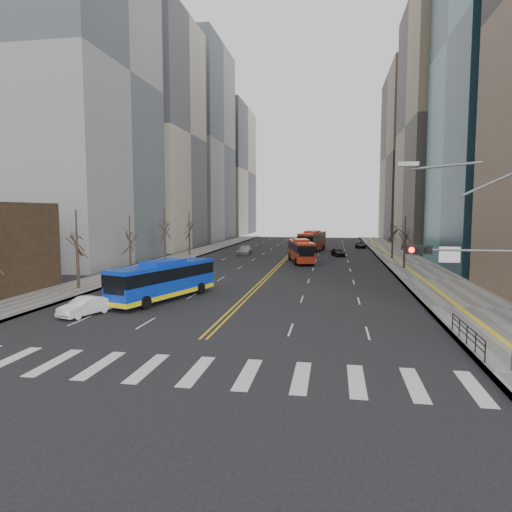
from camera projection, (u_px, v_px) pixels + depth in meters
ground at (172, 370)px, 20.85m from camera, size 220.00×220.00×0.00m
sidewalk_right at (410, 264)px, 62.06m from camera, size 7.00×130.00×0.15m
sidewalk_left at (172, 260)px, 67.76m from camera, size 5.00×130.00×0.15m
crosswalk at (172, 369)px, 20.85m from camera, size 26.70×4.00×0.01m
centerline at (289, 256)px, 74.81m from camera, size 0.55×100.00×0.01m
office_towers at (297, 122)px, 85.72m from camera, size 83.00×134.00×58.00m
signal_mast at (484, 265)px, 20.03m from camera, size 5.37×0.37×9.39m
pedestrian_railing at (467, 332)px, 24.26m from camera, size 0.06×6.06×1.02m
street_trees at (214, 231)px, 55.48m from camera, size 35.20×47.20×7.60m
blue_bus at (164, 279)px, 37.28m from camera, size 5.70×11.34×3.27m
red_bus_near at (301, 249)px, 64.87m from camera, size 4.65×10.74×3.34m
red_bus_far at (312, 240)px, 82.92m from camera, size 4.69×12.19×3.75m
car_white at (85, 306)px, 31.68m from camera, size 2.51×4.17×1.30m
car_dark_mid at (338, 252)px, 73.87m from camera, size 2.65×4.26×1.35m
car_silver at (244, 250)px, 76.50m from camera, size 2.26×5.18×1.48m
car_dark_far at (361, 245)px, 90.77m from camera, size 2.06×4.47×1.24m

